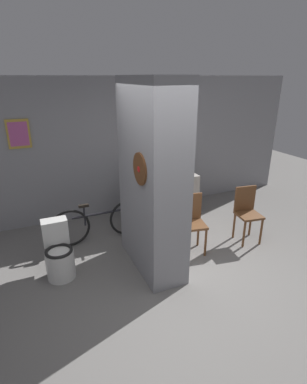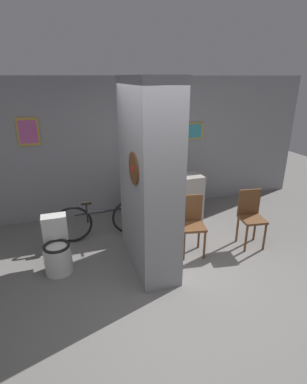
{
  "view_description": "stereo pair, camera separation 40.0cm",
  "coord_description": "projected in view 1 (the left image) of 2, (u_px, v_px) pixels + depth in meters",
  "views": [
    {
      "loc": [
        -1.54,
        -2.82,
        2.58
      ],
      "look_at": [
        0.15,
        1.05,
        0.95
      ],
      "focal_mm": 28.0,
      "sensor_mm": 36.0,
      "label": 1
    },
    {
      "loc": [
        -1.17,
        -2.96,
        2.58
      ],
      "look_at": [
        0.15,
        1.05,
        0.95
      ],
      "focal_mm": 28.0,
      "sensor_mm": 36.0,
      "label": 2
    }
  ],
  "objects": [
    {
      "name": "bottle_tall",
      "position": [
        175.0,
        171.0,
        5.43
      ],
      "size": [
        0.08,
        0.08,
        0.25
      ],
      "color": "silver",
      "rests_on": "counter_shelf"
    },
    {
      "name": "counter_shelf",
      "position": [
        162.0,
        200.0,
        5.56
      ],
      "size": [
        1.35,
        0.44,
        0.88
      ],
      "color": "gray",
      "rests_on": "ground_plane"
    },
    {
      "name": "toilet",
      "position": [
        59.0,
        254.0,
        4.08
      ],
      "size": [
        0.38,
        0.54,
        0.76
      ],
      "color": "silver",
      "rests_on": "ground_plane"
    },
    {
      "name": "chair_near_pillar",
      "position": [
        192.0,
        220.0,
        4.6
      ],
      "size": [
        0.43,
        0.43,
        0.92
      ],
      "rotation": [
        0.0,
        0.0,
        -0.19
      ],
      "color": "brown",
      "rests_on": "ground_plane"
    },
    {
      "name": "bottle_short",
      "position": [
        178.0,
        171.0,
        5.55
      ],
      "size": [
        0.07,
        0.07,
        0.19
      ],
      "color": "#267233",
      "rests_on": "counter_shelf"
    },
    {
      "name": "ground_plane",
      "position": [
        175.0,
        288.0,
        3.92
      ],
      "size": [
        14.0,
        14.0,
        0.0
      ],
      "primitive_type": "plane",
      "color": "slate"
    },
    {
      "name": "wall_back",
      "position": [
        113.0,
        148.0,
        5.69
      ],
      "size": [
        8.0,
        0.09,
        2.6
      ],
      "color": "gray",
      "rests_on": "ground_plane"
    },
    {
      "name": "chair_by_doorway",
      "position": [
        247.0,
        211.0,
        4.91
      ],
      "size": [
        0.41,
        0.41,
        0.92
      ],
      "rotation": [
        0.0,
        0.0,
        -0.14
      ],
      "color": "brown",
      "rests_on": "ground_plane"
    },
    {
      "name": "bicycle",
      "position": [
        100.0,
        222.0,
        4.95
      ],
      "size": [
        1.6,
        0.42,
        0.69
      ],
      "color": "black",
      "rests_on": "ground_plane"
    },
    {
      "name": "pillar_center",
      "position": [
        152.0,
        180.0,
        3.98
      ],
      "size": [
        0.54,
        1.29,
        2.6
      ],
      "color": "gray",
      "rests_on": "ground_plane"
    }
  ]
}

